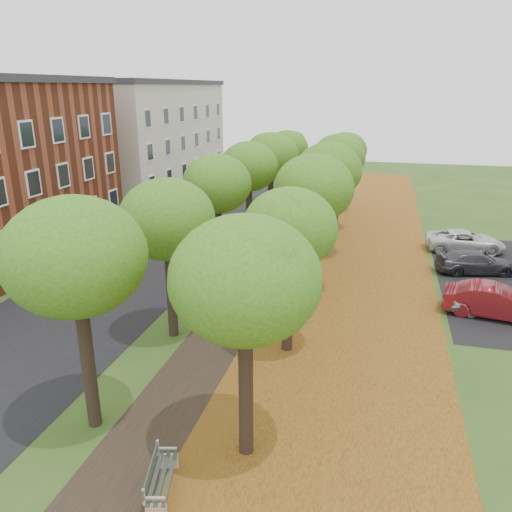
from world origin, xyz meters
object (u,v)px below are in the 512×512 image
Objects in this scene: car_grey at (475,262)px; bench at (160,478)px; car_white at (465,241)px; car_red at (495,302)px; car_silver at (493,298)px.

bench is at bearing 138.38° from car_grey.
car_white reaches higher than bench.
bench is at bearing 151.75° from car_red.
car_silver reaches higher than bench.
car_silver is at bearing -50.47° from bench.
car_red is (10.09, 13.19, 0.27)m from bench.
car_white is at bearing 9.17° from car_red.
car_grey is at bearing 173.95° from car_white.
car_red is (0.00, -0.47, 0.03)m from car_silver.
car_white is (0.00, 9.78, -0.07)m from car_red.
bench is 16.61m from car_red.
car_red is at bearing -51.43° from bench.
car_red is at bearing 171.50° from car_silver.
car_silver is (10.09, 13.66, 0.24)m from bench.
car_red reaches higher than car_silver.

